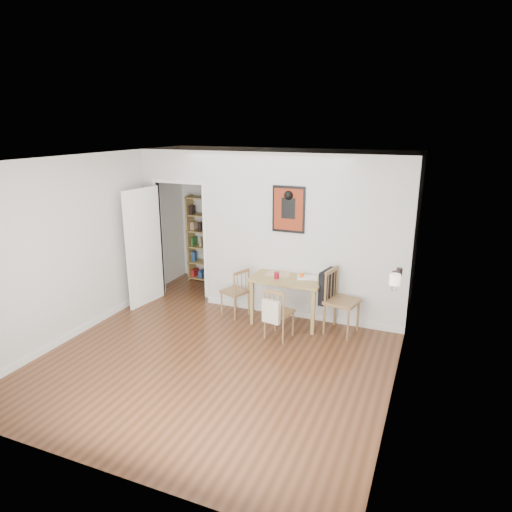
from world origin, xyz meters
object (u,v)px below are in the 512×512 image
at_px(dining_table, 288,283).
at_px(red_glass, 277,275).
at_px(notebook, 308,277).
at_px(bookshelf, 206,240).
at_px(orange_fruit, 302,275).
at_px(chair_left, 235,292).
at_px(chair_right, 341,301).
at_px(ceramic_jar_a, 396,276).
at_px(mantel_lamp, 395,281).
at_px(chair_front, 279,312).
at_px(ceramic_jar_b, 399,272).
at_px(fireplace, 393,324).

height_order(dining_table, red_glass, red_glass).
height_order(red_glass, notebook, red_glass).
bearing_deg(bookshelf, orange_fruit, -28.00).
xyz_separation_m(chair_left, red_glass, (0.73, -0.05, 0.39)).
bearing_deg(chair_left, bookshelf, 132.62).
bearing_deg(orange_fruit, chair_right, -10.69).
distance_m(orange_fruit, ceramic_jar_a, 1.72).
bearing_deg(mantel_lamp, notebook, 138.31).
xyz_separation_m(notebook, ceramic_jar_a, (1.35, -0.84, 0.46)).
xyz_separation_m(dining_table, chair_right, (0.84, -0.06, -0.15)).
relative_size(chair_front, ceramic_jar_b, 7.97).
bearing_deg(orange_fruit, ceramic_jar_a, -29.74).
bearing_deg(fireplace, notebook, 146.14).
xyz_separation_m(orange_fruit, ceramic_jar_a, (1.44, -0.82, 0.43)).
bearing_deg(mantel_lamp, dining_table, 145.30).
bearing_deg(chair_front, chair_left, 151.68).
bearing_deg(chair_left, dining_table, 4.80).
bearing_deg(ceramic_jar_a, red_glass, 160.30).
bearing_deg(chair_right, chair_left, -179.60).
relative_size(bookshelf, orange_fruit, 22.78).
xyz_separation_m(bookshelf, ceramic_jar_b, (3.80, -1.86, 0.38)).
xyz_separation_m(dining_table, chair_left, (-0.88, -0.07, -0.25)).
xyz_separation_m(ceramic_jar_a, ceramic_jar_b, (0.02, 0.20, -0.01)).
height_order(ceramic_jar_a, ceramic_jar_b, ceramic_jar_a).
distance_m(ceramic_jar_a, ceramic_jar_b, 0.21).
bearing_deg(fireplace, chair_right, 136.32).
bearing_deg(bookshelf, chair_right, -24.58).
bearing_deg(red_glass, fireplace, -21.82).
bearing_deg(fireplace, chair_front, 170.26).
bearing_deg(red_glass, notebook, 24.83).
xyz_separation_m(chair_front, mantel_lamp, (1.61, -0.57, 0.89)).
bearing_deg(bookshelf, red_glass, -35.58).
xyz_separation_m(chair_right, fireplace, (0.83, -0.79, 0.11)).
distance_m(bookshelf, fireplace, 4.37).
relative_size(notebook, ceramic_jar_a, 2.81).
height_order(chair_left, fireplace, fireplace).
height_order(dining_table, mantel_lamp, mantel_lamp).
xyz_separation_m(red_glass, notebook, (0.43, 0.20, -0.04)).
distance_m(dining_table, chair_right, 0.85).
bearing_deg(notebook, dining_table, -165.50).
bearing_deg(ceramic_jar_a, chair_left, 164.63).
height_order(chair_left, bookshelf, bookshelf).
xyz_separation_m(fireplace, mantel_lamp, (-0.01, -0.30, 0.67)).
bearing_deg(ceramic_jar_a, notebook, 148.17).
xyz_separation_m(dining_table, fireplace, (1.66, -0.85, -0.04)).
bearing_deg(notebook, chair_left, -172.77).
distance_m(dining_table, ceramic_jar_b, 1.83).
height_order(bookshelf, ceramic_jar_a, bookshelf).
relative_size(chair_left, red_glass, 8.06).
bearing_deg(notebook, bookshelf, 153.18).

